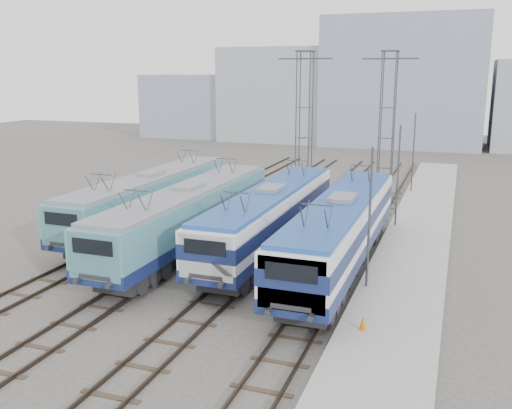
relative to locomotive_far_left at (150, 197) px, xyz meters
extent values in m
plane|color=#514C47|center=(6.75, -8.22, -2.28)|extent=(160.00, 160.00, 0.00)
cube|color=#9E9E99|center=(16.95, -0.22, -2.13)|extent=(4.00, 70.00, 0.30)
cube|color=navy|center=(0.00, 0.22, -0.88)|extent=(2.90, 18.33, 0.61)
cube|color=teal|center=(0.00, 0.22, 0.34)|extent=(2.85, 18.33, 1.83)
cube|color=teal|center=(0.00, -8.58, 0.16)|extent=(2.62, 0.71, 2.08)
cube|color=gray|center=(0.00, 0.22, 1.36)|extent=(2.62, 17.60, 0.20)
cube|color=#262628|center=(0.00, -5.89, -1.64)|extent=(2.14, 3.67, 0.69)
cube|color=#262628|center=(0.00, 6.33, -1.64)|extent=(2.14, 3.67, 0.69)
cube|color=navy|center=(4.50, -3.26, -0.86)|extent=(2.94, 18.61, 0.62)
cube|color=teal|center=(4.50, -3.26, 0.38)|extent=(2.89, 18.61, 1.86)
cube|color=teal|center=(4.50, -12.20, 0.19)|extent=(2.66, 0.72, 2.11)
cube|color=gray|center=(4.50, -3.26, 1.41)|extent=(2.66, 17.86, 0.21)
cube|color=#262628|center=(4.50, -9.46, -1.64)|extent=(2.17, 3.72, 0.70)
cube|color=#262628|center=(4.50, 2.95, -1.64)|extent=(2.17, 3.72, 0.70)
cube|color=navy|center=(9.00, -1.70, -0.89)|extent=(2.88, 18.17, 0.61)
cube|color=white|center=(9.00, -1.70, 0.32)|extent=(2.83, 18.17, 1.82)
cube|color=navy|center=(9.00, -1.70, 0.27)|extent=(2.87, 18.19, 0.71)
cube|color=white|center=(9.00, -10.43, 0.14)|extent=(2.60, 0.71, 2.06)
cube|color=#1D4796|center=(9.00, -1.70, 1.33)|extent=(2.60, 17.44, 0.20)
cube|color=#262628|center=(9.00, -7.75, -1.65)|extent=(2.12, 3.63, 0.68)
cube|color=#262628|center=(9.00, 4.36, -1.65)|extent=(2.12, 3.63, 0.68)
cube|color=navy|center=(13.50, -3.44, -0.85)|extent=(2.97, 18.80, 0.63)
cube|color=white|center=(13.50, -3.44, 0.41)|extent=(2.92, 18.80, 1.88)
cube|color=navy|center=(13.50, -3.44, 0.35)|extent=(2.96, 18.82, 0.73)
cube|color=white|center=(13.50, -12.48, 0.22)|extent=(2.69, 0.73, 2.13)
cube|color=#1D4796|center=(13.50, -3.44, 1.45)|extent=(2.69, 18.05, 0.21)
cube|color=#262628|center=(13.50, -9.71, -1.63)|extent=(2.19, 3.76, 0.71)
cube|color=#262628|center=(13.50, 2.83, -1.63)|extent=(2.19, 3.76, 0.71)
cylinder|color=#3F4247|center=(6.20, 13.23, 3.72)|extent=(0.10, 0.10, 12.00)
cylinder|color=#3F4247|center=(7.30, 13.23, 3.72)|extent=(0.10, 0.10, 12.00)
cylinder|color=#3F4247|center=(6.20, 14.33, 3.72)|extent=(0.10, 0.10, 12.00)
cylinder|color=#3F4247|center=(7.30, 14.33, 3.72)|extent=(0.10, 0.10, 12.00)
cube|color=#3F4247|center=(6.75, 13.78, 9.12)|extent=(4.50, 0.12, 0.12)
cylinder|color=#3F4247|center=(12.70, 15.23, 3.72)|extent=(0.10, 0.10, 12.00)
cylinder|color=#3F4247|center=(13.80, 15.23, 3.72)|extent=(0.10, 0.10, 12.00)
cylinder|color=#3F4247|center=(12.70, 16.33, 3.72)|extent=(0.10, 0.10, 12.00)
cylinder|color=#3F4247|center=(13.80, 16.33, 3.72)|extent=(0.10, 0.10, 12.00)
cube|color=#3F4247|center=(13.25, 15.78, 9.12)|extent=(4.50, 0.12, 0.12)
cylinder|color=#3F4247|center=(15.35, -6.22, 1.22)|extent=(0.12, 0.12, 7.00)
cylinder|color=#3F4247|center=(15.35, 5.78, 1.22)|extent=(0.12, 0.12, 7.00)
cylinder|color=#3F4247|center=(15.35, 17.78, 1.22)|extent=(0.12, 0.12, 7.00)
cone|color=#CE6306|center=(15.98, -11.07, -1.69)|extent=(0.28, 0.28, 0.58)
cube|color=#98A1A9|center=(-7.25, 53.78, 4.72)|extent=(18.00, 12.00, 14.00)
cube|color=#8993AA|center=(10.75, 53.78, 6.72)|extent=(22.00, 14.00, 18.00)
cube|color=#8993AA|center=(-23.25, 53.78, 2.72)|extent=(14.00, 10.00, 10.00)
camera|label=1|loc=(19.10, -32.26, 8.00)|focal=40.00mm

